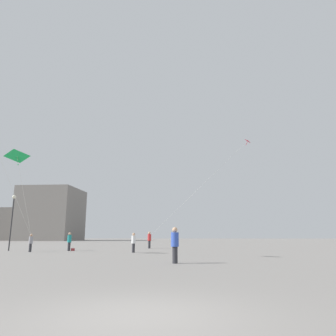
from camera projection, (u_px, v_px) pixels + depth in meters
ground_plane at (136, 317)px, 5.57m from camera, size 300.00×300.00×0.00m
person_in_teal at (69, 241)px, 29.52m from camera, size 0.37×0.37×1.71m
person_in_blue at (175, 243)px, 16.39m from camera, size 0.41×0.41×1.86m
person_in_grey at (31, 242)px, 27.60m from camera, size 0.34×0.34×1.57m
person_in_red at (149, 239)px, 35.20m from camera, size 0.40×0.40×1.85m
person_in_white at (134, 242)px, 26.65m from camera, size 0.36×0.36×1.65m
kite_crimson_diamond at (247, 142)px, 41.68m from camera, size 13.37×5.14×13.00m
kite_emerald_delta at (17, 157)px, 25.87m from camera, size 1.67×3.81×6.95m
building_centre_hall at (52, 214)px, 91.38m from camera, size 15.50×16.74×15.03m
lamppost_east at (12, 213)px, 30.38m from camera, size 0.36×0.36×5.34m
handbag_beside_flyer at (73, 250)px, 29.43m from camera, size 0.34×0.31×0.24m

